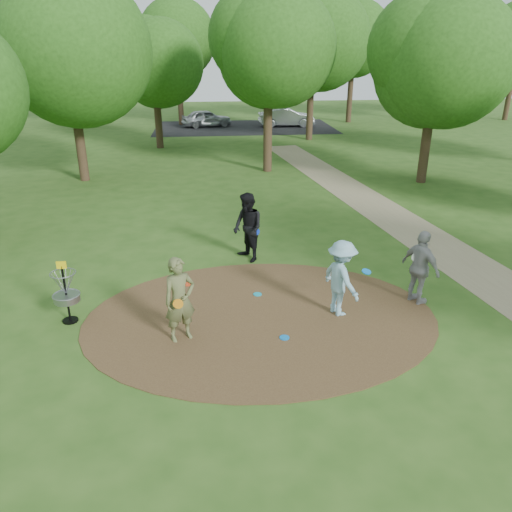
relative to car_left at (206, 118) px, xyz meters
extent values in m
plane|color=#2D5119|center=(0.96, -30.59, -0.66)|extent=(100.00, 100.00, 0.00)
cylinder|color=#47301C|center=(0.96, -30.59, -0.65)|extent=(8.40, 8.40, 0.02)
cube|color=#8C7A5B|center=(7.46, -28.59, -0.66)|extent=(7.55, 39.89, 0.01)
cube|color=black|center=(2.96, -0.59, -0.66)|extent=(14.00, 8.00, 0.01)
imported|color=#5C6138|center=(-0.88, -31.32, 0.30)|extent=(0.84, 0.72, 1.94)
cylinder|color=orange|center=(-0.91, -31.59, 0.36)|extent=(0.22, 0.07, 0.22)
imported|color=#82B0C3|center=(2.86, -30.56, 0.27)|extent=(1.09, 1.38, 1.88)
cylinder|color=blue|center=(3.46, -30.57, 0.43)|extent=(0.30, 0.29, 0.08)
imported|color=black|center=(0.95, -27.06, 0.37)|extent=(1.15, 1.25, 2.07)
cylinder|color=#0B2DC4|center=(1.19, -27.11, 0.26)|extent=(0.22, 0.06, 0.22)
imported|color=gray|center=(4.96, -30.20, 0.29)|extent=(0.91, 1.21, 1.91)
cylinder|color=white|center=(4.82, -30.14, 0.56)|extent=(0.23, 0.10, 0.22)
cylinder|color=#1698B4|center=(0.99, -29.42, -0.63)|extent=(0.22, 0.22, 0.02)
cylinder|color=blue|center=(1.37, -31.56, -0.63)|extent=(0.22, 0.22, 0.02)
cylinder|color=red|center=(-0.83, -28.64, -0.63)|extent=(0.22, 0.22, 0.02)
imported|color=#9DA1A4|center=(0.00, 0.00, 0.00)|extent=(4.16, 2.46, 1.33)
imported|color=#929699|center=(6.32, -0.54, 0.06)|extent=(4.42, 1.58, 1.45)
cylinder|color=black|center=(-3.54, -30.29, 0.01)|extent=(0.05, 0.05, 1.35)
cylinder|color=black|center=(-3.54, -30.29, -0.64)|extent=(0.36, 0.36, 0.04)
cylinder|color=gray|center=(-3.54, -30.29, -0.04)|extent=(0.60, 0.60, 0.16)
torus|color=gray|center=(-3.54, -30.29, 0.04)|extent=(0.63, 0.63, 0.03)
torus|color=gray|center=(-3.54, -30.29, 0.59)|extent=(0.58, 0.58, 0.02)
cube|color=yellow|center=(-3.54, -30.29, 0.79)|extent=(0.22, 0.02, 0.18)
cylinder|color=#332316|center=(-6.04, -16.59, 1.24)|extent=(0.44, 0.44, 3.80)
sphere|color=#224B14|center=(-6.04, -16.59, 4.96)|extent=(6.63, 6.63, 6.63)
cylinder|color=#332316|center=(2.96, -15.59, 1.43)|extent=(0.44, 0.44, 4.18)
sphere|color=#224B14|center=(2.96, -15.59, 5.02)|extent=(5.48, 5.48, 5.48)
cylinder|color=#332316|center=(9.96, -18.59, 1.14)|extent=(0.44, 0.44, 3.61)
sphere|color=#224B14|center=(9.96, -18.59, 4.52)|extent=(5.71, 5.71, 5.71)
cylinder|color=#332316|center=(-3.04, -8.59, 1.05)|extent=(0.44, 0.44, 3.42)
sphere|color=#224B14|center=(-3.04, -8.59, 4.16)|extent=(5.10, 5.10, 5.10)
cylinder|color=#332316|center=(6.96, -6.59, 1.52)|extent=(0.44, 0.44, 4.37)
sphere|color=#224B14|center=(6.96, -6.59, 5.46)|extent=(6.37, 6.37, 6.37)
camera|label=1|loc=(-0.22, -40.92, 5.35)|focal=35.00mm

